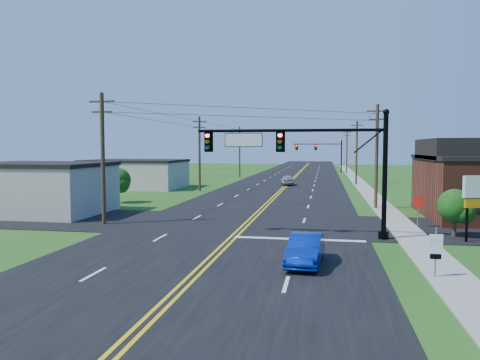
% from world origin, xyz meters
% --- Properties ---
extents(ground, '(260.00, 260.00, 0.00)m').
position_xyz_m(ground, '(0.00, 0.00, 0.00)').
color(ground, '#1D4D16').
rests_on(ground, ground).
extents(road_main, '(16.00, 220.00, 0.04)m').
position_xyz_m(road_main, '(0.00, 50.00, 0.02)').
color(road_main, black).
rests_on(road_main, ground).
extents(road_cross, '(70.00, 10.00, 0.04)m').
position_xyz_m(road_cross, '(0.00, 12.00, 0.02)').
color(road_cross, black).
rests_on(road_cross, ground).
extents(sidewalk, '(2.00, 160.00, 0.08)m').
position_xyz_m(sidewalk, '(10.50, 40.00, 0.04)').
color(sidewalk, gray).
rests_on(sidewalk, ground).
extents(signal_mast_main, '(11.30, 0.60, 7.48)m').
position_xyz_m(signal_mast_main, '(4.34, 8.00, 4.75)').
color(signal_mast_main, black).
rests_on(signal_mast_main, ground).
extents(signal_mast_far, '(10.98, 0.60, 7.48)m').
position_xyz_m(signal_mast_far, '(4.44, 80.00, 4.55)').
color(signal_mast_far, black).
rests_on(signal_mast_far, ground).
extents(cream_bldg_near, '(10.20, 8.20, 4.10)m').
position_xyz_m(cream_bldg_near, '(-17.00, 14.00, 2.06)').
color(cream_bldg_near, '#B8AE9D').
rests_on(cream_bldg_near, ground).
extents(cream_bldg_far, '(12.20, 9.20, 3.70)m').
position_xyz_m(cream_bldg_far, '(-19.00, 38.00, 1.86)').
color(cream_bldg_far, '#B8AE9D').
rests_on(cream_bldg_far, ground).
extents(utility_pole_left_a, '(1.80, 0.28, 9.00)m').
position_xyz_m(utility_pole_left_a, '(-9.50, 10.00, 4.72)').
color(utility_pole_left_a, '#3E261C').
rests_on(utility_pole_left_a, ground).
extents(utility_pole_left_b, '(1.80, 0.28, 9.00)m').
position_xyz_m(utility_pole_left_b, '(-9.50, 35.00, 4.72)').
color(utility_pole_left_b, '#3E261C').
rests_on(utility_pole_left_b, ground).
extents(utility_pole_left_c, '(1.80, 0.28, 9.00)m').
position_xyz_m(utility_pole_left_c, '(-9.50, 62.00, 4.72)').
color(utility_pole_left_c, '#3E261C').
rests_on(utility_pole_left_c, ground).
extents(utility_pole_right_a, '(1.80, 0.28, 9.00)m').
position_xyz_m(utility_pole_right_a, '(9.80, 22.00, 4.72)').
color(utility_pole_right_a, '#3E261C').
rests_on(utility_pole_right_a, ground).
extents(utility_pole_right_b, '(1.80, 0.28, 9.00)m').
position_xyz_m(utility_pole_right_b, '(9.80, 48.00, 4.72)').
color(utility_pole_right_b, '#3E261C').
rests_on(utility_pole_right_b, ground).
extents(utility_pole_right_c, '(1.80, 0.28, 9.00)m').
position_xyz_m(utility_pole_right_c, '(9.80, 78.00, 4.72)').
color(utility_pole_right_c, '#3E261C').
rests_on(utility_pole_right_c, ground).
extents(tree_right_back, '(3.00, 3.00, 4.10)m').
position_xyz_m(tree_right_back, '(16.00, 26.00, 2.60)').
color(tree_right_back, '#3E261C').
rests_on(tree_right_back, ground).
extents(shrub_corner, '(2.00, 2.00, 2.86)m').
position_xyz_m(shrub_corner, '(13.00, 9.50, 1.85)').
color(shrub_corner, '#3E261C').
rests_on(shrub_corner, ground).
extents(tree_left, '(2.40, 2.40, 3.37)m').
position_xyz_m(tree_left, '(-14.00, 22.00, 2.16)').
color(tree_left, '#3E261C').
rests_on(tree_left, ground).
extents(blue_car, '(1.71, 4.17, 1.34)m').
position_xyz_m(blue_car, '(4.60, 1.28, 0.67)').
color(blue_car, '#07259C').
rests_on(blue_car, ground).
extents(distant_car, '(2.33, 4.45, 1.44)m').
position_xyz_m(distant_car, '(0.24, 45.77, 0.72)').
color(distant_car, '#AEADB2').
rests_on(distant_car, ground).
extents(route_sign, '(0.53, 0.08, 2.11)m').
position_xyz_m(route_sign, '(9.86, -0.02, 1.23)').
color(route_sign, slate).
rests_on(route_sign, ground).
extents(stop_sign, '(0.71, 0.34, 2.13)m').
position_xyz_m(stop_sign, '(11.50, 12.41, 1.53)').
color(stop_sign, slate).
rests_on(stop_sign, ground).
extents(pylon_sign, '(1.83, 0.70, 3.74)m').
position_xyz_m(pylon_sign, '(13.84, 7.93, 2.73)').
color(pylon_sign, black).
rests_on(pylon_sign, ground).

